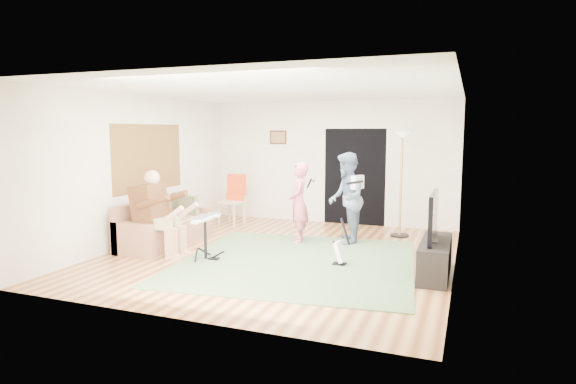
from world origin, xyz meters
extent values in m
plane|color=brown|center=(0.00, 0.00, 0.00)|extent=(6.00, 6.00, 0.00)
plane|color=white|center=(0.00, 0.00, 2.70)|extent=(6.00, 6.00, 0.00)
plane|color=brown|center=(-2.74, 0.20, 1.55)|extent=(0.00, 2.05, 2.05)
plane|color=black|center=(0.55, 2.99, 1.05)|extent=(2.10, 0.00, 2.10)
cube|color=#3F2314|center=(-1.25, 2.99, 1.90)|extent=(0.42, 0.03, 0.32)
cube|color=#4F6A40|center=(0.42, -0.36, 0.01)|extent=(3.97, 4.01, 0.02)
cube|color=#99654C|center=(-2.20, -0.09, 0.20)|extent=(0.80, 1.60, 0.39)
cube|color=#99654C|center=(-2.54, -0.09, 0.40)|extent=(0.15, 1.97, 0.80)
cube|color=#99654C|center=(-2.20, 0.80, 0.28)|extent=(0.80, 0.19, 0.56)
cube|color=#99654C|center=(-2.20, -0.99, 0.28)|extent=(0.80, 0.19, 0.56)
cube|color=#5B3319|center=(-2.05, -0.74, 0.85)|extent=(0.39, 0.51, 0.65)
sphere|color=tan|center=(-1.98, -0.74, 1.28)|extent=(0.26, 0.26, 0.26)
cylinder|color=black|center=(-1.00, -0.74, 0.34)|extent=(0.05, 0.05, 0.64)
cube|color=white|center=(-1.00, -0.74, 0.65)|extent=(0.12, 0.64, 0.04)
imported|color=#D75D72|center=(-0.01, 0.92, 0.74)|extent=(0.50, 0.62, 1.48)
imported|color=slate|center=(0.83, 1.16, 0.83)|extent=(0.84, 0.96, 1.67)
cube|color=black|center=(1.09, -0.30, 0.01)|extent=(0.20, 0.17, 0.03)
cube|color=white|center=(1.09, -0.30, 0.21)|extent=(0.16, 0.24, 0.32)
cylinder|color=black|center=(1.18, -0.30, 0.53)|extent=(0.17, 0.04, 0.41)
cylinder|color=black|center=(1.67, 2.10, 0.02)|extent=(0.36, 0.36, 0.03)
cylinder|color=#9E7D43|center=(1.67, 2.10, 0.99)|extent=(0.05, 0.05, 1.93)
cone|color=white|center=(1.67, 2.10, 1.97)|extent=(0.32, 0.32, 0.13)
cube|color=#D9B78D|center=(-1.94, 1.97, 0.50)|extent=(0.52, 0.52, 0.04)
cube|color=#EE4A19|center=(-1.94, 2.19, 0.87)|extent=(0.45, 0.14, 0.47)
cube|color=black|center=(2.50, -0.31, 0.25)|extent=(0.40, 1.40, 0.50)
cube|color=black|center=(2.45, -0.31, 0.85)|extent=(0.06, 1.04, 0.69)
camera|label=1|loc=(2.91, -7.30, 2.06)|focal=30.00mm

